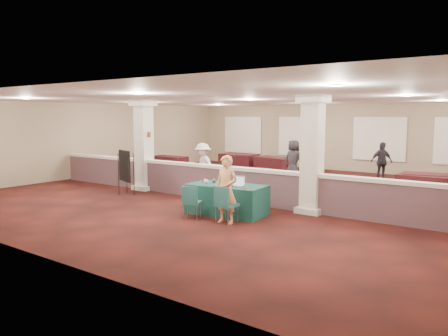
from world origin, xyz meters
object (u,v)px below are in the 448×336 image
Objects in this scene: conf_chair_main at (225,202)px; far_table_back_right at (431,184)px; far_table_front_center at (271,179)px; far_table_back_center at (274,165)px; attendee_a at (143,155)px; near_table at (227,199)px; far_table_back_left at (239,162)px; far_table_front_right at (425,186)px; attendee_b at (203,166)px; far_table_front_left at (169,163)px; woman at (226,189)px; easel_board at (125,166)px; attendee_c at (381,162)px; conf_chair_side at (191,200)px; attendee_d at (293,160)px.

conf_chair_main is 0.53× the size of far_table_back_right.
conf_chair_main is 0.57× the size of far_table_front_center.
far_table_back_center is 0.98× the size of attendee_a.
far_table_back_left is at bearing 116.98° from near_table.
far_table_front_center is at bearing -161.54° from far_table_front_right.
attendee_b is at bearing 131.94° from near_table.
far_table_front_left is at bearing 144.55° from conf_chair_main.
woman reaches higher than far_table_back_center.
attendee_b is at bearing -154.82° from far_table_back_right.
near_table is at bearing -69.03° from far_table_back_center.
attendee_b is (1.31, 2.58, -0.12)m from easel_board.
conf_chair_main is 0.55× the size of woman.
far_table_back_right is at bearing 21.53° from far_table_front_center.
attendee_c reaches higher than far_table_back_center.
attendee_c is (1.60, 8.62, 0.39)m from near_table.
conf_chair_main reaches higher than far_table_back_left.
conf_chair_main reaches higher than far_table_back_center.
conf_chair_side is 9.85m from attendee_c.
attendee_a is at bearing 152.84° from conf_chair_main.
far_table_back_center is at bearing 98.75° from easel_board.
far_table_front_left is (-7.32, 7.02, -0.16)m from conf_chair_side.
far_table_back_left is (-5.92, 9.42, -0.17)m from conf_chair_main.
easel_board reaches higher than conf_chair_side.
far_table_front_left is (-8.32, 6.93, -0.20)m from conf_chair_main.
conf_chair_main is 0.63× the size of easel_board.
far_table_front_center is at bearing 68.22° from easel_board.
far_table_back_right is 1.07× the size of attendee_b.
easel_board is at bearing 69.88° from attendee_d.
conf_chair_side is at bearing -73.44° from far_table_back_center.
attendee_c reaches higher than conf_chair_main.
woman is (0.97, 0.20, 0.33)m from conf_chair_side.
easel_board is at bearing 169.66° from conf_chair_main.
near_table is 1.10m from woman.
near_table is 7.09m from far_table_front_right.
easel_board is 7.91m from far_table_back_center.
attendee_a is at bearing -176.53° from far_table_front_center.
far_table_back_right is at bearing 71.08° from far_table_front_right.
conf_chair_side is at bearing -43.80° from far_table_front_left.
conf_chair_side is 7.58m from attendee_d.
far_table_back_left is at bearing 134.74° from attendee_c.
far_table_front_center is (3.40, 3.94, -0.62)m from easel_board.
far_table_back_center is at bearing -34.84° from attendee_d.
far_table_back_right reaches higher than far_table_front_right.
far_table_front_center is (-1.71, 5.19, -0.51)m from woman.
attendee_b reaches higher than far_table_back_left.
near_table is at bearing 13.72° from easel_board.
far_table_front_right is 0.91× the size of far_table_back_left.
easel_board is 6.46m from far_table_front_left.
far_table_back_left is 1.19× the size of attendee_c.
easel_board is 0.80× the size of attendee_a.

